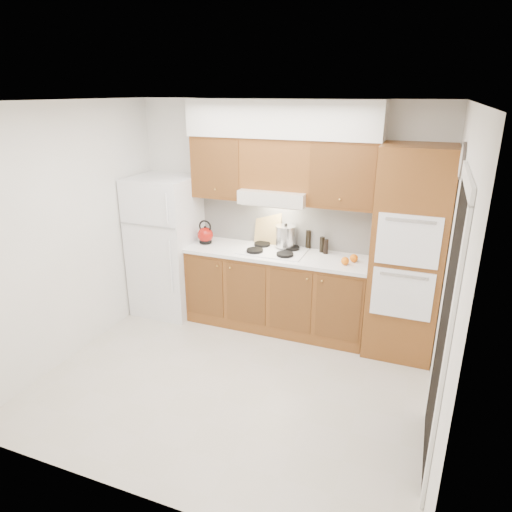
# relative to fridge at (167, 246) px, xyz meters

# --- Properties ---
(floor) EXTENTS (3.60, 3.60, 0.00)m
(floor) POSITION_rel_fridge_xyz_m (1.41, -1.14, -0.86)
(floor) COLOR beige
(floor) RESTS_ON ground
(ceiling) EXTENTS (3.60, 3.60, 0.00)m
(ceiling) POSITION_rel_fridge_xyz_m (1.41, -1.14, 1.74)
(ceiling) COLOR white
(ceiling) RESTS_ON wall_back
(wall_back) EXTENTS (3.60, 0.02, 2.60)m
(wall_back) POSITION_rel_fridge_xyz_m (1.41, 0.36, 0.44)
(wall_back) COLOR white
(wall_back) RESTS_ON floor
(wall_left) EXTENTS (0.02, 3.00, 2.60)m
(wall_left) POSITION_rel_fridge_xyz_m (-0.40, -1.14, 0.44)
(wall_left) COLOR white
(wall_left) RESTS_ON floor
(wall_right) EXTENTS (0.02, 3.00, 2.60)m
(wall_right) POSITION_rel_fridge_xyz_m (3.21, -1.14, 0.44)
(wall_right) COLOR white
(wall_right) RESTS_ON floor
(fridge) EXTENTS (0.75, 0.72, 1.72)m
(fridge) POSITION_rel_fridge_xyz_m (0.00, 0.00, 0.00)
(fridge) COLOR white
(fridge) RESTS_ON floor
(base_cabinets) EXTENTS (2.11, 0.60, 0.90)m
(base_cabinets) POSITION_rel_fridge_xyz_m (1.43, 0.06, -0.41)
(base_cabinets) COLOR brown
(base_cabinets) RESTS_ON floor
(countertop) EXTENTS (2.13, 0.62, 0.04)m
(countertop) POSITION_rel_fridge_xyz_m (1.43, 0.05, 0.06)
(countertop) COLOR white
(countertop) RESTS_ON base_cabinets
(backsplash) EXTENTS (2.11, 0.03, 0.56)m
(backsplash) POSITION_rel_fridge_xyz_m (1.43, 0.34, 0.36)
(backsplash) COLOR white
(backsplash) RESTS_ON countertop
(oven_cabinet) EXTENTS (0.70, 0.65, 2.20)m
(oven_cabinet) POSITION_rel_fridge_xyz_m (2.85, 0.03, 0.24)
(oven_cabinet) COLOR brown
(oven_cabinet) RESTS_ON floor
(upper_cab_left) EXTENTS (0.63, 0.33, 0.70)m
(upper_cab_left) POSITION_rel_fridge_xyz_m (0.69, 0.19, 0.99)
(upper_cab_left) COLOR brown
(upper_cab_left) RESTS_ON wall_back
(upper_cab_right) EXTENTS (0.73, 0.33, 0.70)m
(upper_cab_right) POSITION_rel_fridge_xyz_m (2.12, 0.19, 0.99)
(upper_cab_right) COLOR brown
(upper_cab_right) RESTS_ON wall_back
(range_hood) EXTENTS (0.75, 0.45, 0.15)m
(range_hood) POSITION_rel_fridge_xyz_m (1.38, 0.13, 0.71)
(range_hood) COLOR silver
(range_hood) RESTS_ON wall_back
(upper_cab_over_hood) EXTENTS (0.75, 0.33, 0.55)m
(upper_cab_over_hood) POSITION_rel_fridge_xyz_m (1.38, 0.19, 1.06)
(upper_cab_over_hood) COLOR brown
(upper_cab_over_hood) RESTS_ON range_hood
(soffit) EXTENTS (2.13, 0.36, 0.40)m
(soffit) POSITION_rel_fridge_xyz_m (1.43, 0.18, 1.54)
(soffit) COLOR silver
(soffit) RESTS_ON wall_back
(cooktop) EXTENTS (0.74, 0.50, 0.01)m
(cooktop) POSITION_rel_fridge_xyz_m (1.38, 0.07, 0.09)
(cooktop) COLOR white
(cooktop) RESTS_ON countertop
(doorway) EXTENTS (0.02, 0.90, 2.10)m
(doorway) POSITION_rel_fridge_xyz_m (3.19, -1.49, 0.19)
(doorway) COLOR black
(doorway) RESTS_ON floor
(wall_clock) EXTENTS (0.02, 0.30, 0.30)m
(wall_clock) POSITION_rel_fridge_xyz_m (3.19, -0.59, 1.29)
(wall_clock) COLOR #3F3833
(wall_clock) RESTS_ON wall_right
(kettle) EXTENTS (0.22, 0.22, 0.19)m
(kettle) POSITION_rel_fridge_xyz_m (0.52, 0.05, 0.18)
(kettle) COLOR maroon
(kettle) RESTS_ON countertop
(cutting_board) EXTENTS (0.33, 0.13, 0.42)m
(cutting_board) POSITION_rel_fridge_xyz_m (1.23, 0.31, 0.28)
(cutting_board) COLOR tan
(cutting_board) RESTS_ON countertop
(stock_pot) EXTENTS (0.26, 0.26, 0.24)m
(stock_pot) POSITION_rel_fridge_xyz_m (1.48, 0.21, 0.23)
(stock_pot) COLOR silver
(stock_pot) RESTS_ON cooktop
(condiment_a) EXTENTS (0.08, 0.08, 0.22)m
(condiment_a) POSITION_rel_fridge_xyz_m (1.73, 0.31, 0.19)
(condiment_a) COLOR black
(condiment_a) RESTS_ON countertop
(condiment_b) EXTENTS (0.06, 0.06, 0.18)m
(condiment_b) POSITION_rel_fridge_xyz_m (1.91, 0.25, 0.17)
(condiment_b) COLOR black
(condiment_b) RESTS_ON countertop
(condiment_c) EXTENTS (0.06, 0.06, 0.16)m
(condiment_c) POSITION_rel_fridge_xyz_m (1.96, 0.21, 0.16)
(condiment_c) COLOR black
(condiment_c) RESTS_ON countertop
(orange_near) EXTENTS (0.09, 0.09, 0.09)m
(orange_near) POSITION_rel_fridge_xyz_m (2.23, -0.07, 0.12)
(orange_near) COLOR orange
(orange_near) RESTS_ON countertop
(orange_far) EXTENTS (0.11, 0.11, 0.09)m
(orange_far) POSITION_rel_fridge_xyz_m (2.30, 0.05, 0.12)
(orange_far) COLOR orange
(orange_far) RESTS_ON countertop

